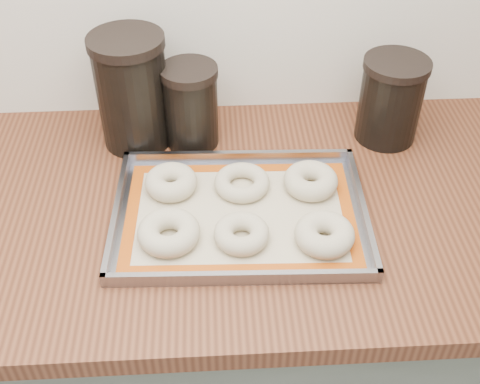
{
  "coord_description": "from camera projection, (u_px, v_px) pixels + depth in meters",
  "views": [
    {
      "loc": [
        -0.09,
        0.83,
        1.67
      ],
      "look_at": [
        -0.05,
        1.63,
        0.96
      ],
      "focal_mm": 45.0,
      "sensor_mm": 36.0,
      "label": 1
    }
  ],
  "objects": [
    {
      "name": "canister_left",
      "position": [
        132.0,
        91.0,
        1.21
      ],
      "size": [
        0.15,
        0.15,
        0.24
      ],
      "color": "black",
      "rests_on": "countertop"
    },
    {
      "name": "bagel_front_right",
      "position": [
        324.0,
        234.0,
        1.04
      ],
      "size": [
        0.13,
        0.13,
        0.04
      ],
      "primitive_type": "torus",
      "rotation": [
        0.0,
        0.0,
        0.26
      ],
      "color": "beige",
      "rests_on": "baking_mat"
    },
    {
      "name": "bagel_back_left",
      "position": [
        171.0,
        182.0,
        1.14
      ],
      "size": [
        0.12,
        0.12,
        0.04
      ],
      "primitive_type": "torus",
      "rotation": [
        0.0,
        0.0,
        -0.19
      ],
      "color": "beige",
      "rests_on": "baking_mat"
    },
    {
      "name": "baking_tray",
      "position": [
        240.0,
        214.0,
        1.1
      ],
      "size": [
        0.47,
        0.35,
        0.03
      ],
      "rotation": [
        0.0,
        0.0,
        -0.04
      ],
      "color": "gray",
      "rests_on": "countertop"
    },
    {
      "name": "canister_mid",
      "position": [
        191.0,
        106.0,
        1.22
      ],
      "size": [
        0.12,
        0.12,
        0.18
      ],
      "color": "black",
      "rests_on": "countertop"
    },
    {
      "name": "cabinet",
      "position": [
        259.0,
        343.0,
        1.46
      ],
      "size": [
        3.0,
        0.65,
        0.86
      ],
      "primitive_type": "cube",
      "color": "slate",
      "rests_on": "floor"
    },
    {
      "name": "baking_mat",
      "position": [
        240.0,
        214.0,
        1.1
      ],
      "size": [
        0.43,
        0.3,
        0.0
      ],
      "rotation": [
        0.0,
        0.0,
        -0.04
      ],
      "color": "#C6B793",
      "rests_on": "baking_tray"
    },
    {
      "name": "bagel_front_mid",
      "position": [
        242.0,
        234.0,
        1.04
      ],
      "size": [
        0.11,
        0.11,
        0.03
      ],
      "primitive_type": "torus",
      "rotation": [
        0.0,
        0.0,
        0.15
      ],
      "color": "beige",
      "rests_on": "baking_mat"
    },
    {
      "name": "bagel_front_left",
      "position": [
        169.0,
        232.0,
        1.04
      ],
      "size": [
        0.12,
        0.12,
        0.04
      ],
      "primitive_type": "torus",
      "rotation": [
        0.0,
        0.0,
        0.12
      ],
      "color": "beige",
      "rests_on": "baking_mat"
    },
    {
      "name": "bagel_back_right",
      "position": [
        311.0,
        181.0,
        1.15
      ],
      "size": [
        0.12,
        0.12,
        0.04
      ],
      "primitive_type": "torus",
      "rotation": [
        0.0,
        0.0,
        0.18
      ],
      "color": "beige",
      "rests_on": "baking_mat"
    },
    {
      "name": "countertop",
      "position": [
        264.0,
        207.0,
        1.16
      ],
      "size": [
        3.06,
        0.68,
        0.04
      ],
      "primitive_type": "cube",
      "color": "brown",
      "rests_on": "cabinet"
    },
    {
      "name": "bagel_back_mid",
      "position": [
        242.0,
        183.0,
        1.15
      ],
      "size": [
        0.11,
        0.11,
        0.03
      ],
      "primitive_type": "torus",
      "rotation": [
        0.0,
        0.0,
        -0.02
      ],
      "color": "beige",
      "rests_on": "baking_mat"
    },
    {
      "name": "canister_right",
      "position": [
        391.0,
        100.0,
        1.24
      ],
      "size": [
        0.13,
        0.13,
        0.18
      ],
      "color": "black",
      "rests_on": "countertop"
    }
  ]
}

